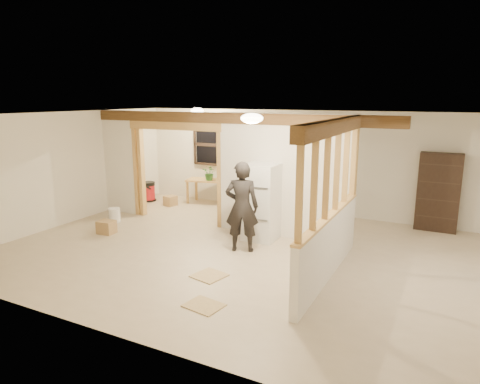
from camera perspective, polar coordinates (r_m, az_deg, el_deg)
The scene contains 28 objects.
floor at distance 7.97m, azimuth 1.06°, elevation -8.13°, with size 9.00×6.50×0.01m, color #C2AD90.
ceiling at distance 7.46m, azimuth 1.14°, elevation 10.17°, with size 9.00×6.50×0.01m, color white.
wall_back at distance 10.59m, azimuth 8.77°, elevation 3.95°, with size 9.00×0.01×2.50m, color silver.
wall_front at distance 4.99m, azimuth -15.42°, elevation -6.15°, with size 9.00×0.01×2.50m, color silver.
wall_left at distance 10.36m, azimuth -21.98°, elevation 2.99°, with size 0.01×6.50×2.50m, color silver.
partition_left_stub at distance 10.87m, azimuth -15.67°, elevation 3.85°, with size 0.90×0.12×2.50m, color white.
partition_center at distance 8.62m, azimuth 5.76°, elevation 2.07°, with size 2.80×0.12×2.50m, color white.
doorway_frame at distance 9.86m, azimuth -8.49°, elevation 2.44°, with size 2.46×0.14×2.20m, color tan.
header_beam_back at distance 8.99m, azimuth -1.33°, elevation 9.82°, with size 7.00×0.18×0.22m, color brown.
header_beam_right at distance 6.54m, azimuth 12.45°, elevation 8.49°, with size 0.18×3.30×0.22m, color brown.
pony_wall at distance 6.92m, azimuth 11.71°, elevation -7.21°, with size 0.12×3.20×1.00m, color white.
stud_partition at distance 6.63m, azimuth 12.15°, elevation 2.27°, with size 0.14×3.20×1.32m, color tan.
window_back at distance 11.55m, azimuth -3.73°, elevation 6.28°, with size 1.12×0.10×1.10m, color black.
ceiling_dome_main at distance 6.88m, azimuth 1.59°, elevation 9.80°, with size 0.36×0.36×0.16m, color #FFEABF.
ceiling_dome_util at distance 10.69m, azimuth -5.73°, elevation 10.74°, with size 0.32×0.32×0.14m, color #FFEABF.
hanging_bulb at distance 9.84m, azimuth -5.42°, elevation 8.84°, with size 0.07×0.07×0.07m, color #FFD88C.
refrigerator at distance 8.51m, azimuth 2.86°, elevation -1.36°, with size 0.63×0.61×1.53m, color white.
woman at distance 7.83m, azimuth 0.25°, elevation -1.98°, with size 0.62×0.40×1.69m, color black.
work_table at distance 11.48m, azimuth -4.40°, elevation 0.07°, with size 1.06×0.53×0.67m, color tan.
potted_plant at distance 11.22m, azimuth -4.06°, elevation 2.56°, with size 0.36×0.31×0.40m, color #2A5522.
shop_vac at distance 12.02m, azimuth -12.13°, elevation 0.09°, with size 0.41×0.41×0.54m, color #A31418.
bookshelf at distance 9.96m, azimuth 24.93°, elevation -0.05°, with size 0.84×0.28×1.68m, color black.
bucket at distance 10.20m, azimuth -16.38°, elevation -2.99°, with size 0.26×0.26×0.33m, color silver.
box_util_a at distance 10.31m, azimuth 0.28°, elevation -2.35°, with size 0.36×0.31×0.31m, color #A88251.
box_util_b at distance 11.44m, azimuth -9.26°, elevation -1.15°, with size 0.28×0.28×0.26m, color #A88251.
box_front at distance 9.43m, azimuth -17.38°, elevation -4.48°, with size 0.34×0.28×0.28m, color #A88251.
floor_panel_near at distance 7.00m, azimuth -4.12°, elevation -11.06°, with size 0.47×0.47×0.02m, color tan.
floor_panel_far at distance 6.10m, azimuth -4.84°, elevation -14.84°, with size 0.50×0.40×0.02m, color tan.
Camera 1 is at (3.23, -6.72, 2.81)m, focal length 32.00 mm.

